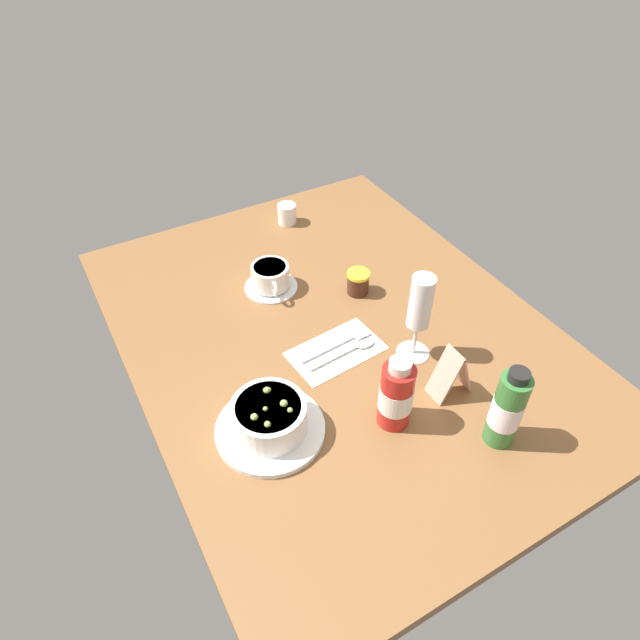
{
  "coord_description": "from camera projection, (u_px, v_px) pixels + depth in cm",
  "views": [
    {
      "loc": [
        73.36,
        -45.48,
        81.96
      ],
      "look_at": [
        -0.57,
        -3.64,
        4.19
      ],
      "focal_mm": 31.4,
      "sensor_mm": 36.0,
      "label": 1
    }
  ],
  "objects": [
    {
      "name": "coffee_cup",
      "position": [
        271.0,
        278.0,
        1.27
      ],
      "size": [
        13.12,
        12.21,
        6.13
      ],
      "color": "white",
      "rests_on": "ground_plane"
    },
    {
      "name": "sauce_bottle_red",
      "position": [
        396.0,
        395.0,
        0.97
      ],
      "size": [
        6.04,
        6.04,
        15.25
      ],
      "color": "#B21E19",
      "rests_on": "ground_plane"
    },
    {
      "name": "cutlery_setting",
      "position": [
        338.0,
        350.0,
        1.14
      ],
      "size": [
        12.84,
        19.93,
        0.9
      ],
      "color": "white",
      "rests_on": "ground_plane"
    },
    {
      "name": "porridge_bowl",
      "position": [
        269.0,
        419.0,
        0.97
      ],
      "size": [
        19.58,
        19.58,
        7.84
      ],
      "color": "white",
      "rests_on": "ground_plane"
    },
    {
      "name": "jam_jar",
      "position": [
        358.0,
        282.0,
        1.27
      ],
      "size": [
        5.2,
        5.2,
        5.5
      ],
      "color": "#422216",
      "rests_on": "ground_plane"
    },
    {
      "name": "sauce_bottle_green",
      "position": [
        507.0,
        409.0,
        0.93
      ],
      "size": [
        5.36,
        5.36,
        17.09
      ],
      "color": "#337233",
      "rests_on": "ground_plane"
    },
    {
      "name": "menu_card",
      "position": [
        452.0,
        372.0,
        1.03
      ],
      "size": [
        4.68,
        7.64,
        10.57
      ],
      "color": "tan",
      "rests_on": "ground_plane"
    },
    {
      "name": "wine_glass",
      "position": [
        420.0,
        307.0,
        1.06
      ],
      "size": [
        6.75,
        6.75,
        19.3
      ],
      "color": "white",
      "rests_on": "ground_plane"
    },
    {
      "name": "ground_plane",
      "position": [
        336.0,
        335.0,
        1.2
      ],
      "size": [
        110.0,
        84.0,
        3.0
      ],
      "primitive_type": "cube",
      "color": "brown"
    },
    {
      "name": "creamer_jug",
      "position": [
        287.0,
        213.0,
        1.48
      ],
      "size": [
        5.07,
        5.72,
        5.86
      ],
      "color": "white",
      "rests_on": "ground_plane"
    }
  ]
}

